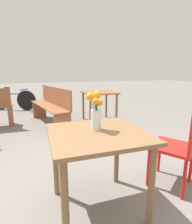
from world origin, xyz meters
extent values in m
plane|color=slate|center=(0.00, 0.00, 0.00)|extent=(40.00, 40.00, 0.00)
cube|color=brown|center=(0.00, 0.00, 0.69)|extent=(0.80, 0.77, 0.03)
cylinder|color=brown|center=(-0.34, -0.28, 0.34)|extent=(0.05, 0.05, 0.68)
cylinder|color=brown|center=(0.30, -0.32, 0.34)|extent=(0.05, 0.05, 0.68)
cylinder|color=brown|center=(-0.30, 0.32, 0.34)|extent=(0.05, 0.05, 0.68)
cylinder|color=brown|center=(0.34, 0.28, 0.34)|extent=(0.05, 0.05, 0.68)
cylinder|color=silver|center=(0.01, 0.06, 0.79)|extent=(0.09, 0.09, 0.17)
cylinder|color=silver|center=(0.01, 0.06, 0.76)|extent=(0.08, 0.08, 0.09)
cylinder|color=#337038|center=(0.02, 0.06, 0.82)|extent=(0.01, 0.01, 0.20)
sphere|color=orange|center=(0.04, 0.07, 0.93)|extent=(0.06, 0.06, 0.06)
cylinder|color=#337038|center=(0.01, 0.06, 0.85)|extent=(0.01, 0.01, 0.26)
sphere|color=orange|center=(0.03, 0.08, 0.99)|extent=(0.06, 0.06, 0.06)
cylinder|color=#337038|center=(0.01, 0.07, 0.83)|extent=(0.01, 0.01, 0.23)
sphere|color=orange|center=(0.00, 0.09, 0.96)|extent=(0.06, 0.06, 0.06)
cylinder|color=#337038|center=(-0.01, 0.06, 0.84)|extent=(0.01, 0.01, 0.25)
sphere|color=orange|center=(-0.04, 0.07, 0.99)|extent=(0.06, 0.06, 0.06)
cylinder|color=#337038|center=(0.00, 0.04, 0.83)|extent=(0.01, 0.01, 0.22)
sphere|color=orange|center=(-0.01, 0.01, 0.95)|extent=(0.05, 0.05, 0.05)
cylinder|color=#337038|center=(0.01, 0.05, 0.83)|extent=(0.01, 0.01, 0.21)
sphere|color=orange|center=(0.03, 0.02, 0.95)|extent=(0.04, 0.04, 0.04)
cube|color=red|center=(0.84, 0.03, 0.43)|extent=(0.55, 0.55, 0.03)
cylinder|color=red|center=(0.61, 0.09, 0.21)|extent=(0.03, 0.03, 0.41)
cylinder|color=red|center=(0.91, 0.26, 0.21)|extent=(0.03, 0.03, 0.41)
cylinder|color=red|center=(0.78, -0.20, 0.21)|extent=(0.03, 0.03, 0.41)
cylinder|color=red|center=(1.08, -0.03, 0.21)|extent=(0.03, 0.03, 0.41)
cube|color=brown|center=(-0.04, 2.73, 0.44)|extent=(0.66, 1.78, 0.02)
cube|color=brown|center=(0.12, 2.76, 0.65)|extent=(0.34, 1.72, 0.40)
cube|color=brown|center=(0.10, 1.94, 0.21)|extent=(0.33, 0.12, 0.43)
cube|color=brown|center=(-0.18, 3.53, 0.21)|extent=(0.33, 0.12, 0.43)
cube|color=brown|center=(-0.84, 3.03, 0.21)|extent=(0.08, 0.33, 0.43)
cube|color=brown|center=(1.12, 2.57, 0.71)|extent=(0.79, 0.80, 0.03)
cylinder|color=brown|center=(0.79, 2.27, 0.35)|extent=(0.05, 0.05, 0.69)
cylinder|color=brown|center=(1.41, 2.23, 0.35)|extent=(0.05, 0.05, 0.69)
cylinder|color=brown|center=(0.83, 2.91, 0.35)|extent=(0.05, 0.05, 0.69)
cylinder|color=brown|center=(1.45, 2.86, 0.35)|extent=(0.05, 0.05, 0.69)
cylinder|color=black|center=(-1.26, 5.07, 0.31)|extent=(0.56, 0.33, 0.62)
cylinder|color=black|center=(-0.48, 4.63, 0.31)|extent=(0.56, 0.33, 0.62)
cube|color=#235199|center=(-0.87, 4.85, 0.51)|extent=(0.72, 0.42, 0.03)
cylinder|color=#235199|center=(-1.01, 4.93, 0.60)|extent=(0.02, 0.02, 0.19)
cube|color=black|center=(-1.01, 4.93, 0.70)|extent=(0.17, 0.13, 0.04)
cube|color=#235199|center=(-0.52, 4.66, 0.65)|extent=(0.25, 0.40, 0.02)
camera|label=1|loc=(-0.51, -1.22, 1.17)|focal=28.00mm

